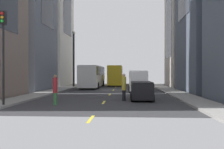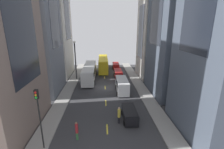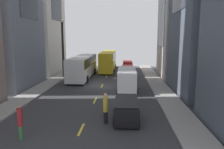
% 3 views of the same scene
% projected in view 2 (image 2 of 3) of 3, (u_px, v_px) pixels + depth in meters
% --- Properties ---
extents(ground_plane, '(40.74, 40.74, 0.00)m').
position_uv_depth(ground_plane, '(105.00, 88.00, 32.96)').
color(ground_plane, '#333335').
extents(sidewalk_west, '(2.28, 44.00, 0.15)m').
position_uv_depth(sidewalk_west, '(69.00, 88.00, 32.53)').
color(sidewalk_west, gray).
rests_on(sidewalk_west, ground).
extents(sidewalk_east, '(2.28, 44.00, 0.15)m').
position_uv_depth(sidewalk_east, '(140.00, 86.00, 33.35)').
color(sidewalk_east, gray).
rests_on(sidewalk_east, ground).
extents(lane_stripe_1, '(0.16, 2.00, 0.01)m').
position_uv_depth(lane_stripe_1, '(107.00, 129.00, 19.56)').
color(lane_stripe_1, yellow).
rests_on(lane_stripe_1, ground).
extents(lane_stripe_2, '(0.16, 2.00, 0.01)m').
position_uv_depth(lane_stripe_2, '(106.00, 103.00, 26.26)').
color(lane_stripe_2, yellow).
rests_on(lane_stripe_2, ground).
extents(lane_stripe_3, '(0.16, 2.00, 0.01)m').
position_uv_depth(lane_stripe_3, '(105.00, 88.00, 32.96)').
color(lane_stripe_3, yellow).
rests_on(lane_stripe_3, ground).
extents(lane_stripe_4, '(0.16, 2.00, 0.01)m').
position_uv_depth(lane_stripe_4, '(105.00, 77.00, 39.67)').
color(lane_stripe_4, yellow).
rests_on(lane_stripe_4, ground).
extents(lane_stripe_5, '(0.16, 2.00, 0.01)m').
position_uv_depth(lane_stripe_5, '(104.00, 70.00, 46.37)').
color(lane_stripe_5, yellow).
rests_on(lane_stripe_5, ground).
extents(lane_stripe_6, '(0.16, 2.00, 0.01)m').
position_uv_depth(lane_stripe_6, '(104.00, 65.00, 53.07)').
color(lane_stripe_6, yellow).
rests_on(lane_stripe_6, ground).
extents(building_east_2, '(7.88, 8.63, 21.38)m').
position_uv_depth(building_east_2, '(157.00, 32.00, 37.78)').
color(building_east_2, beige).
rests_on(building_east_2, ground).
extents(city_bus_white, '(2.80, 12.56, 3.35)m').
position_uv_depth(city_bus_white, '(89.00, 71.00, 37.59)').
color(city_bus_white, silver).
rests_on(city_bus_white, ground).
extents(streetcar_yellow, '(2.70, 12.00, 3.59)m').
position_uv_depth(streetcar_yellow, '(103.00, 63.00, 45.76)').
color(streetcar_yellow, yellow).
rests_on(streetcar_yellow, ground).
extents(delivery_van_white, '(2.25, 5.65, 2.58)m').
position_uv_depth(delivery_van_white, '(122.00, 85.00, 30.28)').
color(delivery_van_white, white).
rests_on(delivery_van_white, ground).
extents(car_black_0, '(1.88, 4.02, 1.55)m').
position_uv_depth(car_black_0, '(130.00, 113.00, 21.32)').
color(car_black_0, black).
rests_on(car_black_0, ground).
extents(car_red_1, '(1.99, 4.78, 1.67)m').
position_uv_depth(car_red_1, '(118.00, 73.00, 39.86)').
color(car_red_1, red).
rests_on(car_red_1, ground).
extents(car_red_2, '(1.97, 4.02, 1.58)m').
position_uv_depth(car_red_2, '(116.00, 65.00, 48.00)').
color(car_red_2, red).
rests_on(car_red_2, ground).
extents(pedestrian_crossing_mid, '(0.38, 0.38, 2.23)m').
position_uv_depth(pedestrian_crossing_mid, '(119.00, 115.00, 20.45)').
color(pedestrian_crossing_mid, black).
rests_on(pedestrian_crossing_mid, ground).
extents(pedestrian_walking_far, '(0.33, 0.33, 2.16)m').
position_uv_depth(pedestrian_walking_far, '(77.00, 130.00, 17.44)').
color(pedestrian_walking_far, '#336B38').
rests_on(pedestrian_walking_far, ground).
extents(traffic_light_near_corner, '(0.32, 0.44, 6.28)m').
position_uv_depth(traffic_light_near_corner, '(38.00, 109.00, 15.11)').
color(traffic_light_near_corner, black).
rests_on(traffic_light_near_corner, ground).
extents(streetlamp_near, '(0.44, 0.44, 8.73)m').
position_uv_depth(streetlamp_near, '(75.00, 57.00, 36.26)').
color(streetlamp_near, black).
rests_on(streetlamp_near, ground).
extents(streetlamp_far, '(0.44, 0.44, 8.77)m').
position_uv_depth(streetlamp_far, '(75.00, 57.00, 36.79)').
color(streetlamp_far, black).
rests_on(streetlamp_far, ground).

